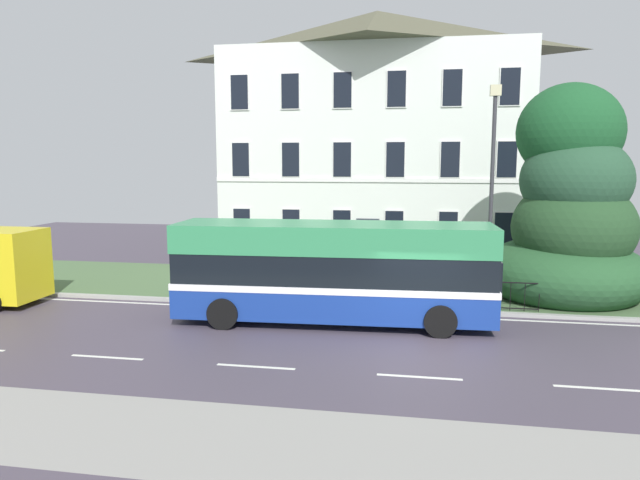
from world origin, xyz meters
TOP-DOWN VIEW (x-y plane):
  - ground_plane at (0.00, 1.30)m, footprint 60.00×56.00m
  - georgian_townhouse at (-2.50, 16.67)m, footprint 15.40×8.81m
  - iron_verge_railing at (-2.50, 4.40)m, footprint 12.77×0.04m
  - evergreen_tree at (5.29, 6.97)m, footprint 5.95×5.95m
  - single_decker_bus at (-2.68, 2.44)m, footprint 9.95×2.92m
  - street_lamp_post at (2.35, 5.48)m, footprint 0.36×0.24m

SIDE VIEW (x-z plane):
  - ground_plane at x=0.00m, z-range -0.10..0.08m
  - iron_verge_railing at x=-2.50m, z-range 0.14..1.11m
  - single_decker_bus at x=-2.68m, z-range 0.08..3.22m
  - evergreen_tree at x=5.29m, z-range -1.17..7.10m
  - street_lamp_post at x=2.35m, z-range 0.62..8.09m
  - georgian_townhouse at x=-2.50m, z-range 0.16..12.98m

